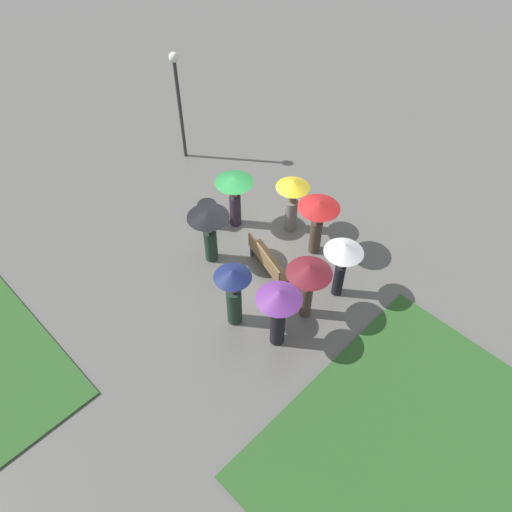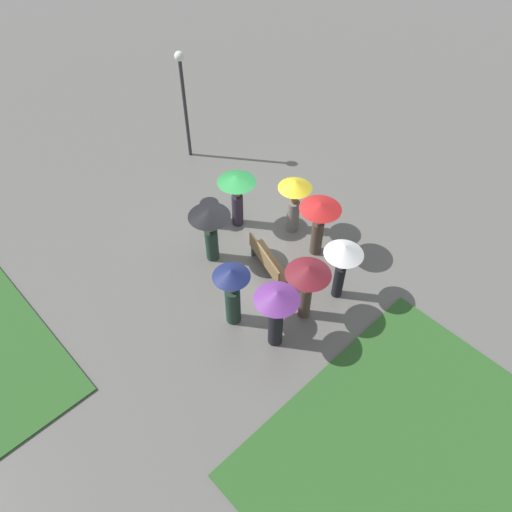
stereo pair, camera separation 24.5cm
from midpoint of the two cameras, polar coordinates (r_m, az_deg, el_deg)
The scene contains 13 objects.
ground_plane at distance 15.23m, azimuth -0.52°, elevation 1.36°, with size 90.00×90.00×0.00m, color #66635E.
lawn_patch_near at distance 12.17m, azimuth 21.01°, elevation -23.06°, with size 6.97×6.91×0.06m.
park_bench at distance 14.13m, azimuth 1.81°, elevation -0.59°, with size 1.80×0.91×0.90m.
lamp_post at distance 17.51m, azimuth -7.90°, elevation 18.18°, with size 0.32×0.32×3.88m.
trash_bin at distance 15.70m, azimuth -4.82°, elevation 4.93°, with size 0.59×0.59×0.81m.
crowd_person_green at distance 15.01m, azimuth -1.73°, elevation 7.53°, with size 1.16×1.16×1.86m.
crowd_person_purple at distance 11.89m, azimuth 2.95°, elevation -5.80°, with size 1.11×1.11×2.00m.
crowd_person_maroon at distance 12.46m, azimuth 6.48°, elevation -2.61°, with size 1.16×1.16×1.90m.
crowd_person_red at distance 14.18m, azimuth 7.74°, elevation 4.37°, with size 1.19×1.19×1.90m.
crowd_person_navy at distance 12.44m, azimuth -2.19°, elevation -3.80°, with size 0.94×0.94×1.99m.
crowd_person_yellow at distance 14.90m, azimuth 4.88°, elevation 6.68°, with size 1.01×1.01×1.88m.
crowd_person_black at distance 13.95m, azimuth -4.77°, elevation 3.62°, with size 1.18×1.18×1.87m.
crowd_person_white at distance 13.05m, azimuth 10.42°, elevation -0.25°, with size 1.04×1.04×1.92m.
Camera 2 is at (-7.86, 7.10, 10.95)m, focal length 35.00 mm.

